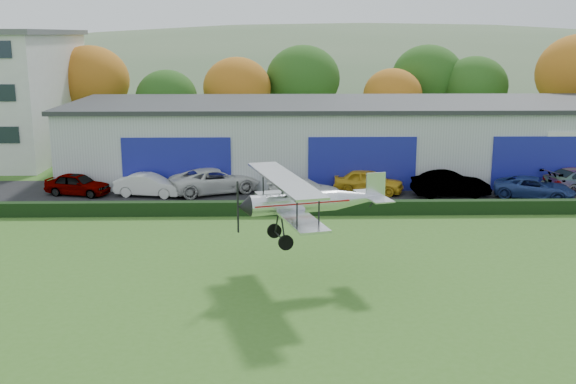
{
  "coord_description": "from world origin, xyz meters",
  "views": [
    {
      "loc": [
        -0.71,
        -20.92,
        10.05
      ],
      "look_at": [
        -0.06,
        9.84,
        2.83
      ],
      "focal_mm": 42.07,
      "sensor_mm": 36.0,
      "label": 1
    }
  ],
  "objects_px": {
    "car_3": "(304,189)",
    "car_2": "(215,181)",
    "car_5": "(451,184)",
    "car_0": "(78,184)",
    "car_4": "(369,181)",
    "hangar": "(352,137)",
    "car_1": "(149,185)",
    "biplane": "(306,200)",
    "car_6": "(535,188)"
  },
  "relations": [
    {
      "from": "car_0",
      "to": "biplane",
      "type": "xyz_separation_m",
      "value": [
        13.83,
        -15.26,
        2.66
      ]
    },
    {
      "from": "car_3",
      "to": "car_2",
      "type": "bearing_deg",
      "value": 72.09
    },
    {
      "from": "car_5",
      "to": "biplane",
      "type": "xyz_separation_m",
      "value": [
        -9.81,
        -14.41,
        2.58
      ]
    },
    {
      "from": "hangar",
      "to": "car_3",
      "type": "distance_m",
      "value": 9.44
    },
    {
      "from": "hangar",
      "to": "car_6",
      "type": "height_order",
      "value": "hangar"
    },
    {
      "from": "car_4",
      "to": "biplane",
      "type": "distance_m",
      "value": 16.38
    },
    {
      "from": "car_0",
      "to": "biplane",
      "type": "relative_size",
      "value": 0.56
    },
    {
      "from": "car_6",
      "to": "car_0",
      "type": "bearing_deg",
      "value": 109.83
    },
    {
      "from": "biplane",
      "to": "car_5",
      "type": "bearing_deg",
      "value": 40.3
    },
    {
      "from": "car_6",
      "to": "biplane",
      "type": "xyz_separation_m",
      "value": [
        -14.88,
        -13.69,
        2.69
      ]
    },
    {
      "from": "car_2",
      "to": "car_4",
      "type": "relative_size",
      "value": 1.31
    },
    {
      "from": "car_1",
      "to": "car_6",
      "type": "distance_m",
      "value": 24.13
    },
    {
      "from": "car_1",
      "to": "car_3",
      "type": "xyz_separation_m",
      "value": [
        9.75,
        -1.2,
        -0.04
      ]
    },
    {
      "from": "car_3",
      "to": "car_4",
      "type": "distance_m",
      "value": 4.61
    },
    {
      "from": "car_0",
      "to": "car_1",
      "type": "relative_size",
      "value": 0.96
    },
    {
      "from": "car_2",
      "to": "car_6",
      "type": "xyz_separation_m",
      "value": [
        20.0,
        -1.97,
        -0.13
      ]
    },
    {
      "from": "car_5",
      "to": "biplane",
      "type": "distance_m",
      "value": 17.63
    },
    {
      "from": "hangar",
      "to": "car_2",
      "type": "distance_m",
      "value": 11.61
    },
    {
      "from": "car_1",
      "to": "car_6",
      "type": "bearing_deg",
      "value": -82.21
    },
    {
      "from": "car_0",
      "to": "car_3",
      "type": "distance_m",
      "value": 14.44
    },
    {
      "from": "car_0",
      "to": "biplane",
      "type": "bearing_deg",
      "value": -122.43
    },
    {
      "from": "hangar",
      "to": "car_2",
      "type": "relative_size",
      "value": 7.02
    },
    {
      "from": "car_2",
      "to": "car_3",
      "type": "height_order",
      "value": "car_2"
    },
    {
      "from": "car_3",
      "to": "car_6",
      "type": "relative_size",
      "value": 0.94
    },
    {
      "from": "car_2",
      "to": "car_5",
      "type": "distance_m",
      "value": 14.99
    },
    {
      "from": "car_0",
      "to": "car_1",
      "type": "xyz_separation_m",
      "value": [
        4.61,
        -0.38,
        0.0
      ]
    },
    {
      "from": "car_3",
      "to": "car_6",
      "type": "bearing_deg",
      "value": -88.49
    },
    {
      "from": "car_1",
      "to": "hangar",
      "type": "bearing_deg",
      "value": -51.55
    },
    {
      "from": "car_4",
      "to": "car_5",
      "type": "xyz_separation_m",
      "value": [
        5.03,
        -1.03,
        0.03
      ]
    },
    {
      "from": "car_0",
      "to": "car_2",
      "type": "distance_m",
      "value": 8.72
    },
    {
      "from": "car_0",
      "to": "biplane",
      "type": "distance_m",
      "value": 20.76
    },
    {
      "from": "car_1",
      "to": "car_4",
      "type": "bearing_deg",
      "value": -77.05
    },
    {
      "from": "car_0",
      "to": "car_6",
      "type": "xyz_separation_m",
      "value": [
        28.71,
        -1.57,
        -0.03
      ]
    },
    {
      "from": "car_1",
      "to": "car_2",
      "type": "distance_m",
      "value": 4.17
    },
    {
      "from": "car_2",
      "to": "car_5",
      "type": "relative_size",
      "value": 1.21
    },
    {
      "from": "car_0",
      "to": "car_5",
      "type": "bearing_deg",
      "value": -76.67
    },
    {
      "from": "car_4",
      "to": "biplane",
      "type": "relative_size",
      "value": 0.6
    },
    {
      "from": "car_2",
      "to": "car_0",
      "type": "bearing_deg",
      "value": 69.76
    },
    {
      "from": "car_0",
      "to": "car_5",
      "type": "xyz_separation_m",
      "value": [
        23.65,
        -0.84,
        0.09
      ]
    },
    {
      "from": "car_6",
      "to": "car_2",
      "type": "bearing_deg",
      "value": 107.33
    },
    {
      "from": "car_6",
      "to": "biplane",
      "type": "bearing_deg",
      "value": 155.56
    },
    {
      "from": "car_3",
      "to": "car_6",
      "type": "distance_m",
      "value": 14.36
    },
    {
      "from": "biplane",
      "to": "hangar",
      "type": "bearing_deg",
      "value": 63.3
    },
    {
      "from": "hangar",
      "to": "car_0",
      "type": "xyz_separation_m",
      "value": [
        -18.22,
        -6.81,
        -1.9
      ]
    },
    {
      "from": "car_1",
      "to": "biplane",
      "type": "xyz_separation_m",
      "value": [
        9.22,
        -14.88,
        2.66
      ]
    },
    {
      "from": "car_3",
      "to": "car_5",
      "type": "distance_m",
      "value": 9.32
    },
    {
      "from": "car_0",
      "to": "car_5",
      "type": "relative_size",
      "value": 0.86
    },
    {
      "from": "car_0",
      "to": "car_2",
      "type": "relative_size",
      "value": 0.71
    },
    {
      "from": "car_4",
      "to": "car_3",
      "type": "bearing_deg",
      "value": 130.54
    },
    {
      "from": "car_3",
      "to": "car_5",
      "type": "relative_size",
      "value": 0.95
    }
  ]
}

